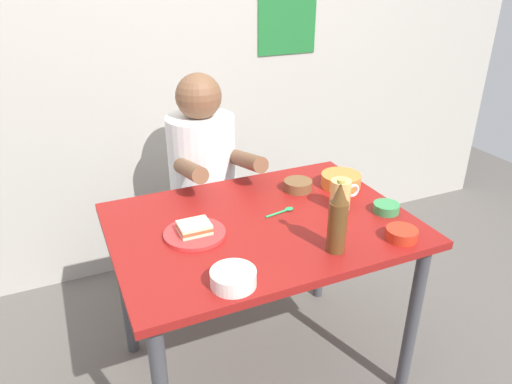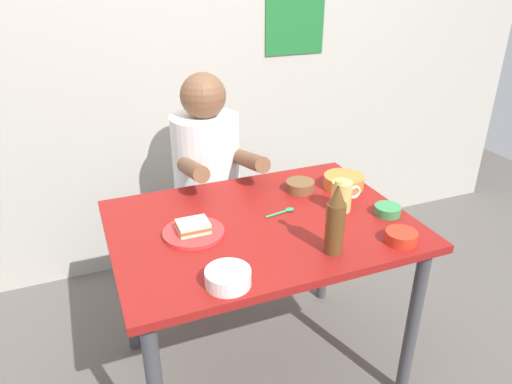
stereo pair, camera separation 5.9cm
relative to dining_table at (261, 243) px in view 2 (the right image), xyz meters
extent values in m
plane|color=#59544F|center=(0.00, 0.00, -0.65)|extent=(6.00, 6.00, 0.00)
cube|color=#ADA89E|center=(0.00, 1.05, 0.65)|extent=(4.40, 0.08, 2.60)
cube|color=maroon|center=(0.00, 0.00, 0.08)|extent=(1.10, 0.80, 0.03)
cylinder|color=#3F3F44|center=(0.49, -0.34, -0.29)|extent=(0.05, 0.05, 0.71)
cylinder|color=#3F3F44|center=(-0.49, 0.34, -0.29)|extent=(0.05, 0.05, 0.71)
cylinder|color=#3F3F44|center=(0.49, 0.34, -0.29)|extent=(0.05, 0.05, 0.71)
cylinder|color=#4C4C51|center=(-0.03, 0.63, -0.44)|extent=(0.08, 0.08, 0.41)
cylinder|color=brown|center=(-0.03, 0.63, -0.22)|extent=(0.34, 0.34, 0.04)
cylinder|color=white|center=(-0.03, 0.63, 0.06)|extent=(0.32, 0.32, 0.52)
sphere|color=brown|center=(-0.03, 0.63, 0.42)|extent=(0.21, 0.21, 0.21)
cylinder|color=brown|center=(-0.16, 0.38, 0.18)|extent=(0.07, 0.31, 0.14)
cylinder|color=brown|center=(0.10, 0.38, 0.18)|extent=(0.07, 0.31, 0.14)
cylinder|color=red|center=(-0.26, 0.01, 0.10)|extent=(0.22, 0.22, 0.01)
cube|color=beige|center=(-0.26, 0.01, 0.11)|extent=(0.11, 0.09, 0.01)
cube|color=#9E592D|center=(-0.26, 0.01, 0.13)|extent=(0.11, 0.09, 0.01)
cube|color=beige|center=(-0.26, 0.01, 0.14)|extent=(0.11, 0.09, 0.01)
cylinder|color=#D1BC66|center=(0.32, -0.03, 0.15)|extent=(0.08, 0.08, 0.12)
torus|color=silver|center=(0.38, -0.03, 0.16)|extent=(0.06, 0.01, 0.06)
cylinder|color=#593819|center=(0.15, -0.28, 0.18)|extent=(0.06, 0.06, 0.18)
cone|color=#593819|center=(0.15, -0.28, 0.31)|extent=(0.05, 0.05, 0.07)
cylinder|color=#BFB74C|center=(0.15, -0.28, 0.35)|extent=(0.03, 0.03, 0.01)
cylinder|color=#388C4C|center=(0.47, -0.13, 0.11)|extent=(0.10, 0.10, 0.03)
cylinder|color=#5B643A|center=(0.47, -0.13, 0.12)|extent=(0.08, 0.08, 0.02)
cylinder|color=silver|center=(-0.24, -0.32, 0.12)|extent=(0.14, 0.14, 0.05)
cylinder|color=tan|center=(-0.24, -0.32, 0.13)|extent=(0.11, 0.11, 0.02)
cylinder|color=red|center=(0.39, -0.31, 0.11)|extent=(0.11, 0.11, 0.04)
cylinder|color=#A33521|center=(0.39, -0.31, 0.12)|extent=(0.09, 0.09, 0.02)
cylinder|color=orange|center=(0.44, 0.14, 0.12)|extent=(0.17, 0.17, 0.05)
cylinder|color=#B25B2D|center=(0.44, 0.14, 0.13)|extent=(0.14, 0.14, 0.02)
cylinder|color=brown|center=(0.25, 0.18, 0.11)|extent=(0.12, 0.12, 0.04)
cylinder|color=brown|center=(0.25, 0.18, 0.12)|extent=(0.10, 0.10, 0.02)
cylinder|color=#26A559|center=(0.08, 0.03, 0.10)|extent=(0.11, 0.03, 0.01)
ellipsoid|color=#26A559|center=(0.13, 0.04, 0.10)|extent=(0.04, 0.02, 0.01)
camera|label=1|loc=(-0.65, -1.41, 0.97)|focal=33.48mm
camera|label=2|loc=(-0.59, -1.43, 0.97)|focal=33.48mm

